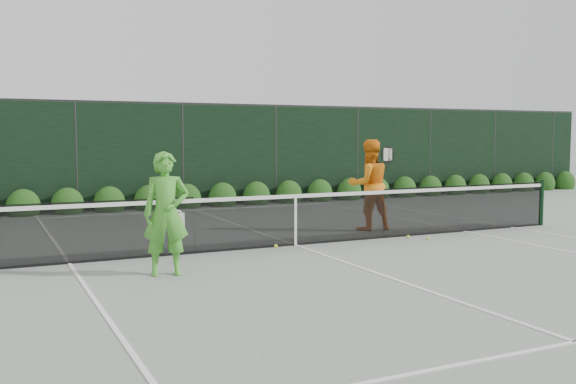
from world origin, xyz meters
name	(u,v)px	position (x,y,z in m)	size (l,w,h in m)	color
ground	(295,245)	(0.00, 0.00, 0.00)	(80.00, 80.00, 0.00)	gray
tennis_net	(294,218)	(-0.02, 0.00, 0.53)	(12.90, 0.10, 1.07)	black
player_woman	(166,214)	(-2.89, -1.50, 0.92)	(0.75, 0.57, 1.85)	green
player_man	(369,185)	(2.36, 1.11, 1.00)	(1.07, 0.88, 2.01)	orange
court_lines	(295,245)	(0.00, 0.00, 0.01)	(11.03, 23.83, 0.01)	white
windscreen_fence	(375,174)	(0.00, -2.71, 1.51)	(32.00, 21.07, 3.06)	black
hedge_row	(187,200)	(0.00, 7.15, 0.23)	(31.66, 0.65, 0.94)	#10390F
tennis_balls	(278,246)	(-0.40, -0.08, 0.03)	(5.43, 1.74, 0.07)	#E3F035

